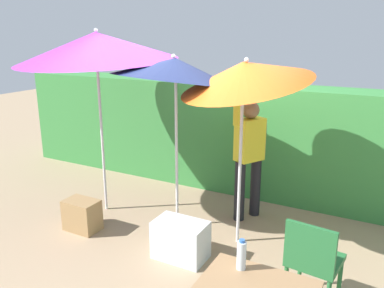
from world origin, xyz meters
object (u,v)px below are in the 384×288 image
(umbrella_orange, at_px, (245,74))
(person_vendor, at_px, (249,152))
(cooler_box, at_px, (181,240))
(chair_plastic, at_px, (313,259))
(crate_cardboard, at_px, (82,215))
(bottle_water, at_px, (241,255))
(umbrella_rainbow, at_px, (97,47))
(umbrella_yellow, at_px, (175,70))

(umbrella_orange, bearing_deg, person_vendor, 102.69)
(cooler_box, bearing_deg, chair_plastic, -7.13)
(crate_cardboard, height_order, bottle_water, bottle_water)
(cooler_box, distance_m, bottle_water, 1.58)
(umbrella_rainbow, relative_size, chair_plastic, 2.83)
(person_vendor, relative_size, crate_cardboard, 4.31)
(bottle_water, bearing_deg, chair_plastic, 63.86)
(umbrella_orange, bearing_deg, chair_plastic, -38.49)
(umbrella_yellow, height_order, cooler_box, umbrella_yellow)
(umbrella_orange, bearing_deg, cooler_box, -126.60)
(umbrella_rainbow, xyz_separation_m, bottle_water, (2.62, -1.56, -1.39))
(cooler_box, bearing_deg, crate_cardboard, -179.09)
(umbrella_orange, distance_m, person_vendor, 1.29)
(cooler_box, height_order, bottle_water, bottle_water)
(bottle_water, bearing_deg, crate_cardboard, 159.29)
(person_vendor, bearing_deg, chair_plastic, -52.09)
(umbrella_rainbow, relative_size, cooler_box, 4.28)
(umbrella_rainbow, relative_size, crate_cardboard, 5.77)
(umbrella_yellow, xyz_separation_m, chair_plastic, (1.89, -0.84, -1.51))
(person_vendor, distance_m, bottle_water, 2.40)
(umbrella_rainbow, bearing_deg, person_vendor, 20.96)
(umbrella_yellow, distance_m, cooler_box, 1.97)
(chair_plastic, bearing_deg, person_vendor, 127.91)
(umbrella_orange, distance_m, bottle_water, 2.05)
(umbrella_rainbow, xyz_separation_m, cooler_box, (1.55, -0.59, -2.04))
(person_vendor, xyz_separation_m, bottle_water, (0.77, -2.27, -0.07))
(umbrella_orange, relative_size, cooler_box, 4.01)
(umbrella_rainbow, relative_size, umbrella_orange, 1.07)
(umbrella_rainbow, relative_size, umbrella_yellow, 1.10)
(cooler_box, bearing_deg, umbrella_yellow, 123.57)
(umbrella_orange, distance_m, cooler_box, 1.95)
(cooler_box, bearing_deg, umbrella_rainbow, 159.06)
(person_vendor, height_order, crate_cardboard, person_vendor)
(umbrella_rainbow, height_order, umbrella_yellow, umbrella_rainbow)
(umbrella_rainbow, distance_m, umbrella_orange, 2.02)
(crate_cardboard, relative_size, bottle_water, 1.82)
(umbrella_yellow, height_order, bottle_water, umbrella_yellow)
(person_vendor, distance_m, cooler_box, 1.52)
(umbrella_orange, xyz_separation_m, person_vendor, (-0.15, 0.69, -1.08))
(umbrella_rainbow, relative_size, person_vendor, 1.34)
(chair_plastic, height_order, crate_cardboard, chair_plastic)
(umbrella_yellow, height_order, person_vendor, umbrella_yellow)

